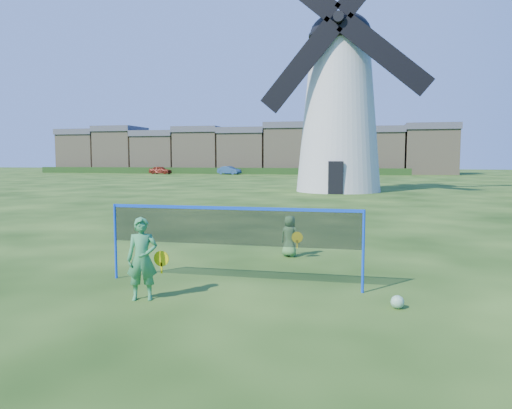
{
  "coord_description": "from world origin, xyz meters",
  "views": [
    {
      "loc": [
        2.49,
        -9.6,
        2.48
      ],
      "look_at": [
        0.2,
        0.5,
        1.5
      ],
      "focal_mm": 34.23,
      "sensor_mm": 36.0,
      "label": 1
    }
  ],
  "objects_px": {
    "badminton_net": "(232,228)",
    "car_right": "(229,170)",
    "player_girl": "(142,259)",
    "windmill": "(339,103)",
    "player_boy": "(290,236)",
    "car_left": "(160,170)",
    "play_ball": "(397,302)"
  },
  "relations": [
    {
      "from": "player_boy",
      "to": "car_left",
      "type": "height_order",
      "value": "car_left"
    },
    {
      "from": "badminton_net",
      "to": "play_ball",
      "type": "distance_m",
      "value": 3.35
    },
    {
      "from": "badminton_net",
      "to": "player_boy",
      "type": "bearing_deg",
      "value": 77.52
    },
    {
      "from": "windmill",
      "to": "badminton_net",
      "type": "bearing_deg",
      "value": -90.92
    },
    {
      "from": "player_girl",
      "to": "windmill",
      "type": "bearing_deg",
      "value": 68.71
    },
    {
      "from": "windmill",
      "to": "car_left",
      "type": "xyz_separation_m",
      "value": [
        -29.95,
        35.22,
        -5.97
      ]
    },
    {
      "from": "player_girl",
      "to": "car_left",
      "type": "height_order",
      "value": "player_girl"
    },
    {
      "from": "player_girl",
      "to": "play_ball",
      "type": "xyz_separation_m",
      "value": [
        4.34,
        0.46,
        -0.62
      ]
    },
    {
      "from": "badminton_net",
      "to": "car_right",
      "type": "relative_size",
      "value": 1.31
    },
    {
      "from": "windmill",
      "to": "car_left",
      "type": "distance_m",
      "value": 46.61
    },
    {
      "from": "play_ball",
      "to": "car_right",
      "type": "height_order",
      "value": "car_right"
    },
    {
      "from": "play_ball",
      "to": "badminton_net",
      "type": "bearing_deg",
      "value": 164.56
    },
    {
      "from": "player_girl",
      "to": "play_ball",
      "type": "relative_size",
      "value": 6.63
    },
    {
      "from": "player_boy",
      "to": "play_ball",
      "type": "relative_size",
      "value": 4.75
    },
    {
      "from": "play_ball",
      "to": "car_right",
      "type": "distance_m",
      "value": 68.64
    },
    {
      "from": "badminton_net",
      "to": "player_girl",
      "type": "distance_m",
      "value": 1.87
    },
    {
      "from": "player_girl",
      "to": "car_right",
      "type": "height_order",
      "value": "player_girl"
    },
    {
      "from": "windmill",
      "to": "car_left",
      "type": "height_order",
      "value": "windmill"
    },
    {
      "from": "car_left",
      "to": "windmill",
      "type": "bearing_deg",
      "value": -133.07
    },
    {
      "from": "player_girl",
      "to": "car_right",
      "type": "relative_size",
      "value": 0.38
    },
    {
      "from": "car_right",
      "to": "badminton_net",
      "type": "bearing_deg",
      "value": -144.27
    },
    {
      "from": "player_girl",
      "to": "car_left",
      "type": "relative_size",
      "value": 0.4
    },
    {
      "from": "player_boy",
      "to": "play_ball",
      "type": "xyz_separation_m",
      "value": [
        2.4,
        -3.87,
        -0.41
      ]
    },
    {
      "from": "play_ball",
      "to": "car_left",
      "type": "bearing_deg",
      "value": 116.88
    },
    {
      "from": "car_left",
      "to": "play_ball",
      "type": "bearing_deg",
      "value": -146.56
    },
    {
      "from": "badminton_net",
      "to": "car_right",
      "type": "bearing_deg",
      "value": 105.94
    },
    {
      "from": "car_left",
      "to": "player_girl",
      "type": "bearing_deg",
      "value": -149.87
    },
    {
      "from": "player_boy",
      "to": "car_right",
      "type": "xyz_separation_m",
      "value": [
        -19.05,
        61.33,
        0.11
      ]
    },
    {
      "from": "play_ball",
      "to": "car_left",
      "type": "distance_m",
      "value": 72.03
    },
    {
      "from": "badminton_net",
      "to": "car_right",
      "type": "xyz_separation_m",
      "value": [
        -18.38,
        64.35,
        -0.51
      ]
    },
    {
      "from": "windmill",
      "to": "player_girl",
      "type": "height_order",
      "value": "windmill"
    },
    {
      "from": "car_left",
      "to": "badminton_net",
      "type": "bearing_deg",
      "value": -148.49
    }
  ]
}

